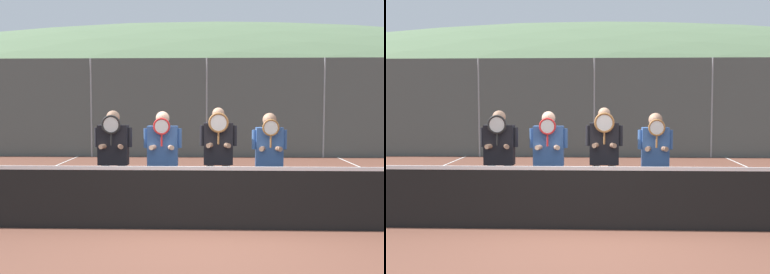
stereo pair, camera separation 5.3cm
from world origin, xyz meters
TOP-DOWN VIEW (x-y plane):
  - ground_plane at (0.00, 0.00)m, footprint 120.00×120.00m
  - hill_distant at (0.00, 54.84)m, footprint 112.35×62.42m
  - clubhouse_building at (-1.75, 18.29)m, footprint 21.56×5.50m
  - fence_back at (-0.00, 9.36)m, footprint 23.76×0.06m
  - tennis_net at (0.00, 0.00)m, footprint 11.93×0.09m
  - player_leftmost at (-1.53, 0.93)m, footprint 0.63×0.34m
  - player_center_left at (-0.70, 0.90)m, footprint 0.63×0.34m
  - player_center_right at (0.21, 0.84)m, footprint 0.61×0.34m
  - player_rightmost at (1.05, 0.89)m, footprint 0.57×0.34m
  - car_far_left at (-7.77, 12.76)m, footprint 4.25×1.95m
  - car_left_of_center at (-2.64, 12.65)m, footprint 4.60×2.01m
  - car_center at (2.44, 12.57)m, footprint 4.14×1.99m

SIDE VIEW (x-z plane):
  - ground_plane at x=0.00m, z-range 0.00..0.00m
  - hill_distant at x=0.00m, z-range -10.92..10.92m
  - tennis_net at x=0.00m, z-range -0.03..1.00m
  - car_center at x=2.44m, z-range 0.02..1.72m
  - car_far_left at x=-7.77m, z-range 0.02..1.73m
  - car_left_of_center at x=-2.64m, z-range 0.01..1.85m
  - player_rightmost at x=1.05m, z-range 0.17..1.87m
  - player_center_left at x=-0.70m, z-range 0.18..1.90m
  - player_leftmost at x=-1.53m, z-range 0.18..1.92m
  - player_center_right at x=0.21m, z-range 0.17..1.95m
  - fence_back at x=0.00m, z-range 0.00..3.36m
  - clubhouse_building at x=-1.75m, z-range 0.02..3.79m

